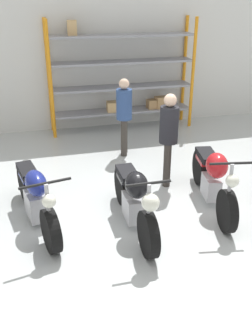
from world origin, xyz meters
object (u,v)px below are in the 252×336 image
object	(u,v)px
motorcycle_red	(213,178)
person_near_rack	(124,111)
motorcycle_black	(134,199)
motorcycle_blue	(36,196)
person_browsing	(169,133)
shelving_rack	(123,76)

from	to	relation	value
motorcycle_red	person_near_rack	distance (m)	2.57
motorcycle_black	motorcycle_red	xyz separation A→B (m)	(1.38, 0.32, 0.01)
motorcycle_blue	person_browsing	xyz separation A→B (m)	(2.29, 0.70, 0.53)
shelving_rack	person_browsing	size ratio (longest dim) A/B	2.16
motorcycle_blue	motorcycle_black	world-z (taller)	motorcycle_black
shelving_rack	person_browsing	world-z (taller)	shelving_rack
motorcycle_blue	person_browsing	world-z (taller)	person_browsing
motorcycle_blue	person_browsing	distance (m)	2.45
motorcycle_red	motorcycle_blue	bearing A→B (deg)	-83.35
motorcycle_red	person_browsing	world-z (taller)	person_browsing
motorcycle_black	person_browsing	bearing A→B (deg)	142.12
shelving_rack	person_browsing	distance (m)	3.23
shelving_rack	motorcycle_black	xyz separation A→B (m)	(-0.93, -4.40, -0.84)
person_near_rack	person_browsing	bearing A→B (deg)	122.17
motorcycle_blue	shelving_rack	bearing A→B (deg)	138.14
motorcycle_red	person_near_rack	size ratio (longest dim) A/B	1.31
person_browsing	motorcycle_red	bearing A→B (deg)	138.02
shelving_rack	person_near_rack	xyz separation A→B (m)	(-0.39, -1.68, -0.37)
motorcycle_black	person_browsing	world-z (taller)	person_browsing
motorcycle_red	person_near_rack	xyz separation A→B (m)	(-0.84, 2.39, 0.46)
motorcycle_black	person_browsing	xyz separation A→B (m)	(0.93, 1.19, 0.49)
shelving_rack	motorcycle_blue	distance (m)	4.61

